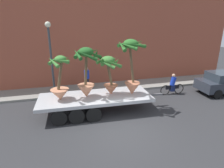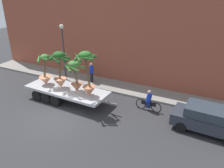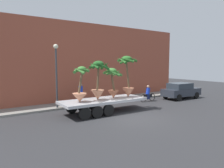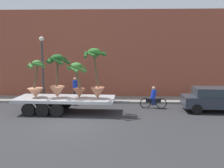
{
  "view_description": "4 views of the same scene",
  "coord_description": "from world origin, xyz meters",
  "px_view_note": "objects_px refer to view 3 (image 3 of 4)",
  "views": [
    {
      "loc": [
        -2.39,
        -7.17,
        4.93
      ],
      "look_at": [
        0.26,
        2.87,
        1.44
      ],
      "focal_mm": 29.51,
      "sensor_mm": 36.0,
      "label": 1
    },
    {
      "loc": [
        8.79,
        -9.51,
        8.05
      ],
      "look_at": [
        2.34,
        3.39,
        1.58
      ],
      "focal_mm": 36.36,
      "sensor_mm": 36.0,
      "label": 2
    },
    {
      "loc": [
        -9.07,
        -10.3,
        3.6
      ],
      "look_at": [
        0.64,
        3.4,
        1.91
      ],
      "focal_mm": 34.17,
      "sensor_mm": 36.0,
      "label": 3
    },
    {
      "loc": [
        2.66,
        -12.48,
        3.99
      ],
      "look_at": [
        2.12,
        3.33,
        1.72
      ],
      "focal_mm": 38.28,
      "sensor_mm": 36.0,
      "label": 4
    }
  ],
  "objects_px": {
    "potted_palm_middle": "(80,88)",
    "street_lamp": "(56,67)",
    "potted_palm_extra": "(113,81)",
    "parked_car": "(181,90)",
    "potted_palm_front": "(98,80)",
    "cyclist": "(148,94)",
    "potted_palm_rear": "(128,76)",
    "flatbed_trailer": "(100,102)",
    "pedestrian_near_gate": "(81,93)"
  },
  "relations": [
    {
      "from": "cyclist",
      "to": "parked_car",
      "type": "distance_m",
      "value": 3.88
    },
    {
      "from": "potted_palm_middle",
      "to": "street_lamp",
      "type": "xyz_separation_m",
      "value": [
        -0.49,
        2.96,
        1.32
      ]
    },
    {
      "from": "potted_palm_extra",
      "to": "parked_car",
      "type": "distance_m",
      "value": 8.9
    },
    {
      "from": "flatbed_trailer",
      "to": "parked_car",
      "type": "height_order",
      "value": "parked_car"
    },
    {
      "from": "pedestrian_near_gate",
      "to": "street_lamp",
      "type": "bearing_deg",
      "value": -166.03
    },
    {
      "from": "cyclist",
      "to": "street_lamp",
      "type": "distance_m",
      "value": 8.68
    },
    {
      "from": "potted_palm_middle",
      "to": "parked_car",
      "type": "relative_size",
      "value": 0.58
    },
    {
      "from": "potted_palm_middle",
      "to": "street_lamp",
      "type": "relative_size",
      "value": 0.49
    },
    {
      "from": "flatbed_trailer",
      "to": "street_lamp",
      "type": "xyz_separation_m",
      "value": [
        -2.07,
        2.93,
        2.46
      ]
    },
    {
      "from": "pedestrian_near_gate",
      "to": "street_lamp",
      "type": "xyz_separation_m",
      "value": [
        -2.31,
        -0.58,
        2.19
      ]
    },
    {
      "from": "potted_palm_rear",
      "to": "street_lamp",
      "type": "distance_m",
      "value": 5.43
    },
    {
      "from": "flatbed_trailer",
      "to": "street_lamp",
      "type": "bearing_deg",
      "value": 125.27
    },
    {
      "from": "street_lamp",
      "to": "potted_palm_middle",
      "type": "bearing_deg",
      "value": -80.58
    },
    {
      "from": "pedestrian_near_gate",
      "to": "flatbed_trailer",
      "type": "bearing_deg",
      "value": -93.91
    },
    {
      "from": "flatbed_trailer",
      "to": "potted_palm_extra",
      "type": "distance_m",
      "value": 1.81
    },
    {
      "from": "potted_palm_extra",
      "to": "pedestrian_near_gate",
      "type": "distance_m",
      "value": 3.78
    },
    {
      "from": "flatbed_trailer",
      "to": "potted_palm_rear",
      "type": "height_order",
      "value": "potted_palm_rear"
    },
    {
      "from": "flatbed_trailer",
      "to": "potted_palm_rear",
      "type": "xyz_separation_m",
      "value": [
        2.28,
        -0.26,
        1.83
      ]
    },
    {
      "from": "potted_palm_front",
      "to": "flatbed_trailer",
      "type": "bearing_deg",
      "value": 9.55
    },
    {
      "from": "cyclist",
      "to": "pedestrian_near_gate",
      "type": "relative_size",
      "value": 1.08
    },
    {
      "from": "flatbed_trailer",
      "to": "pedestrian_near_gate",
      "type": "bearing_deg",
      "value": 86.09
    },
    {
      "from": "potted_palm_front",
      "to": "cyclist",
      "type": "bearing_deg",
      "value": 12.48
    },
    {
      "from": "potted_palm_middle",
      "to": "potted_palm_front",
      "type": "bearing_deg",
      "value": 0.07
    },
    {
      "from": "potted_palm_front",
      "to": "cyclist",
      "type": "xyz_separation_m",
      "value": [
        6.26,
        1.38,
        -1.69
      ]
    },
    {
      "from": "flatbed_trailer",
      "to": "potted_palm_front",
      "type": "relative_size",
      "value": 2.66
    },
    {
      "from": "potted_palm_rear",
      "to": "pedestrian_near_gate",
      "type": "height_order",
      "value": "potted_palm_rear"
    },
    {
      "from": "potted_palm_rear",
      "to": "potted_palm_middle",
      "type": "height_order",
      "value": "potted_palm_rear"
    },
    {
      "from": "potted_palm_rear",
      "to": "potted_palm_middle",
      "type": "distance_m",
      "value": 3.92
    },
    {
      "from": "cyclist",
      "to": "potted_palm_front",
      "type": "bearing_deg",
      "value": -167.52
    },
    {
      "from": "potted_palm_middle",
      "to": "potted_palm_front",
      "type": "distance_m",
      "value": 1.46
    },
    {
      "from": "flatbed_trailer",
      "to": "pedestrian_near_gate",
      "type": "distance_m",
      "value": 3.52
    },
    {
      "from": "street_lamp",
      "to": "potted_palm_rear",
      "type": "bearing_deg",
      "value": -36.23
    },
    {
      "from": "potted_palm_middle",
      "to": "pedestrian_near_gate",
      "type": "relative_size",
      "value": 1.39
    },
    {
      "from": "cyclist",
      "to": "parked_car",
      "type": "height_order",
      "value": "parked_car"
    },
    {
      "from": "flatbed_trailer",
      "to": "potted_palm_middle",
      "type": "xyz_separation_m",
      "value": [
        -1.58,
        -0.03,
        1.14
      ]
    },
    {
      "from": "potted_palm_rear",
      "to": "potted_palm_front",
      "type": "height_order",
      "value": "potted_palm_rear"
    },
    {
      "from": "potted_palm_rear",
      "to": "potted_palm_extra",
      "type": "xyz_separation_m",
      "value": [
        -1.19,
        0.27,
        -0.38
      ]
    },
    {
      "from": "pedestrian_near_gate",
      "to": "potted_palm_extra",
      "type": "bearing_deg",
      "value": -76.36
    },
    {
      "from": "potted_palm_middle",
      "to": "cyclist",
      "type": "relative_size",
      "value": 1.29
    },
    {
      "from": "potted_palm_middle",
      "to": "street_lamp",
      "type": "distance_m",
      "value": 3.28
    },
    {
      "from": "potted_palm_extra",
      "to": "pedestrian_near_gate",
      "type": "xyz_separation_m",
      "value": [
        -0.85,
        3.49,
        -1.17
      ]
    },
    {
      "from": "pedestrian_near_gate",
      "to": "street_lamp",
      "type": "height_order",
      "value": "street_lamp"
    },
    {
      "from": "flatbed_trailer",
      "to": "parked_car",
      "type": "relative_size",
      "value": 1.77
    },
    {
      "from": "potted_palm_rear",
      "to": "parked_car",
      "type": "height_order",
      "value": "potted_palm_rear"
    },
    {
      "from": "potted_palm_rear",
      "to": "potted_palm_extra",
      "type": "height_order",
      "value": "potted_palm_rear"
    },
    {
      "from": "potted_palm_front",
      "to": "potted_palm_extra",
      "type": "distance_m",
      "value": 1.28
    },
    {
      "from": "potted_palm_extra",
      "to": "pedestrian_near_gate",
      "type": "bearing_deg",
      "value": 103.64
    },
    {
      "from": "potted_palm_front",
      "to": "pedestrian_near_gate",
      "type": "distance_m",
      "value": 3.8
    },
    {
      "from": "potted_palm_rear",
      "to": "potted_palm_front",
      "type": "xyz_separation_m",
      "value": [
        -2.46,
        0.22,
        -0.24
      ]
    },
    {
      "from": "parked_car",
      "to": "street_lamp",
      "type": "xyz_separation_m",
      "value": [
        -11.93,
        2.36,
        2.41
      ]
    }
  ]
}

